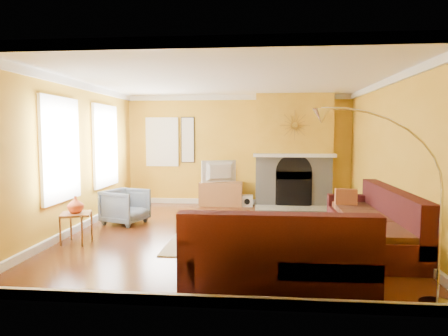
# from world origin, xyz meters

# --- Properties ---
(floor) EXTENTS (5.50, 6.00, 0.02)m
(floor) POSITION_xyz_m (0.00, 0.00, -0.01)
(floor) COLOR #612E14
(floor) RESTS_ON ground
(ceiling) EXTENTS (5.50, 6.00, 0.02)m
(ceiling) POSITION_xyz_m (0.00, 0.00, 2.71)
(ceiling) COLOR white
(ceiling) RESTS_ON ground
(wall_back) EXTENTS (5.50, 0.02, 2.70)m
(wall_back) POSITION_xyz_m (0.00, 3.01, 1.35)
(wall_back) COLOR gold
(wall_back) RESTS_ON ground
(wall_front) EXTENTS (5.50, 0.02, 2.70)m
(wall_front) POSITION_xyz_m (0.00, -3.01, 1.35)
(wall_front) COLOR gold
(wall_front) RESTS_ON ground
(wall_left) EXTENTS (0.02, 6.00, 2.70)m
(wall_left) POSITION_xyz_m (-2.76, 0.00, 1.35)
(wall_left) COLOR gold
(wall_left) RESTS_ON ground
(wall_right) EXTENTS (0.02, 6.00, 2.70)m
(wall_right) POSITION_xyz_m (2.76, 0.00, 1.35)
(wall_right) COLOR gold
(wall_right) RESTS_ON ground
(baseboard) EXTENTS (5.50, 6.00, 0.12)m
(baseboard) POSITION_xyz_m (0.00, 0.00, 0.06)
(baseboard) COLOR white
(baseboard) RESTS_ON floor
(crown_molding) EXTENTS (5.50, 6.00, 0.12)m
(crown_molding) POSITION_xyz_m (0.00, 0.00, 2.64)
(crown_molding) COLOR white
(crown_molding) RESTS_ON ceiling
(window_left_near) EXTENTS (0.06, 1.22, 1.72)m
(window_left_near) POSITION_xyz_m (-2.72, 1.30, 1.50)
(window_left_near) COLOR white
(window_left_near) RESTS_ON wall_left
(window_left_far) EXTENTS (0.06, 1.22, 1.72)m
(window_left_far) POSITION_xyz_m (-2.72, -0.60, 1.50)
(window_left_far) COLOR white
(window_left_far) RESTS_ON wall_left
(window_back) EXTENTS (0.82, 0.06, 1.22)m
(window_back) POSITION_xyz_m (-1.90, 2.96, 1.55)
(window_back) COLOR white
(window_back) RESTS_ON wall_back
(wall_art) EXTENTS (0.34, 0.04, 1.14)m
(wall_art) POSITION_xyz_m (-1.25, 2.97, 1.60)
(wall_art) COLOR white
(wall_art) RESTS_ON wall_back
(fireplace) EXTENTS (1.80, 0.40, 2.70)m
(fireplace) POSITION_xyz_m (1.35, 2.80, 1.35)
(fireplace) COLOR gray
(fireplace) RESTS_ON floor
(mantel) EXTENTS (1.92, 0.22, 0.08)m
(mantel) POSITION_xyz_m (1.35, 2.56, 1.25)
(mantel) COLOR white
(mantel) RESTS_ON fireplace
(hearth) EXTENTS (1.80, 0.70, 0.06)m
(hearth) POSITION_xyz_m (1.35, 2.25, 0.03)
(hearth) COLOR gray
(hearth) RESTS_ON floor
(sunburst) EXTENTS (0.70, 0.04, 0.70)m
(sunburst) POSITION_xyz_m (1.35, 2.57, 1.95)
(sunburst) COLOR olive
(sunburst) RESTS_ON fireplace
(rug) EXTENTS (2.40, 1.80, 0.02)m
(rug) POSITION_xyz_m (0.30, -0.51, 0.01)
(rug) COLOR beige
(rug) RESTS_ON floor
(sectional_sofa) EXTENTS (3.08, 3.58, 0.90)m
(sectional_sofa) POSITION_xyz_m (1.21, -0.91, 0.45)
(sectional_sofa) COLOR #411517
(sectional_sofa) RESTS_ON floor
(coffee_table) EXTENTS (1.00, 1.00, 0.35)m
(coffee_table) POSITION_xyz_m (0.28, -0.92, 0.18)
(coffee_table) COLOR white
(coffee_table) RESTS_ON floor
(media_console) EXTENTS (1.04, 0.47, 0.57)m
(media_console) POSITION_xyz_m (-0.40, 2.75, 0.29)
(media_console) COLOR #996237
(media_console) RESTS_ON floor
(tv) EXTENTS (0.88, 0.52, 0.53)m
(tv) POSITION_xyz_m (-0.40, 2.75, 0.84)
(tv) COLOR black
(tv) RESTS_ON media_console
(subwoofer) EXTENTS (0.27, 0.27, 0.27)m
(subwoofer) POSITION_xyz_m (0.25, 2.71, 0.13)
(subwoofer) COLOR white
(subwoofer) RESTS_ON floor
(armchair) EXTENTS (0.93, 0.92, 0.68)m
(armchair) POSITION_xyz_m (-2.06, 0.61, 0.34)
(armchair) COLOR slate
(armchair) RESTS_ON floor
(side_table) EXTENTS (0.57, 0.57, 0.49)m
(side_table) POSITION_xyz_m (-2.38, -0.81, 0.25)
(side_table) COLOR #996237
(side_table) RESTS_ON floor
(vase) EXTENTS (0.32, 0.32, 0.27)m
(vase) POSITION_xyz_m (-2.38, -0.81, 0.63)
(vase) COLOR #E25425
(vase) RESTS_ON side_table
(book) EXTENTS (0.23, 0.29, 0.03)m
(book) POSITION_xyz_m (0.15, -0.84, 0.36)
(book) COLOR white
(book) RESTS_ON coffee_table
(arc_lamp) EXTENTS (1.29, 0.36, 2.01)m
(arc_lamp) POSITION_xyz_m (1.81, -2.80, 1.00)
(arc_lamp) COLOR silver
(arc_lamp) RESTS_ON floor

